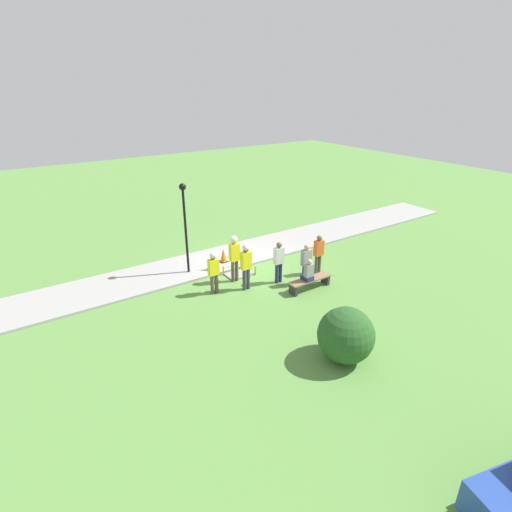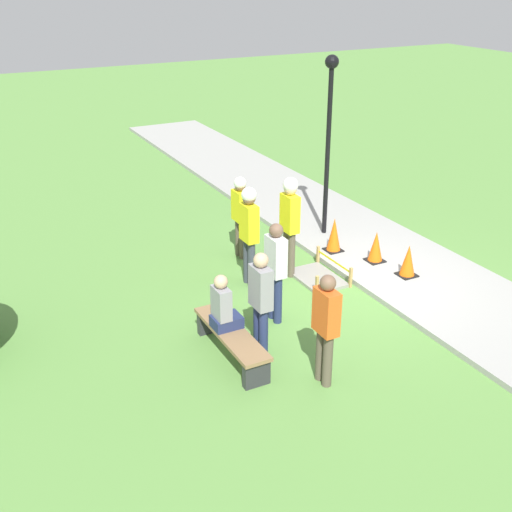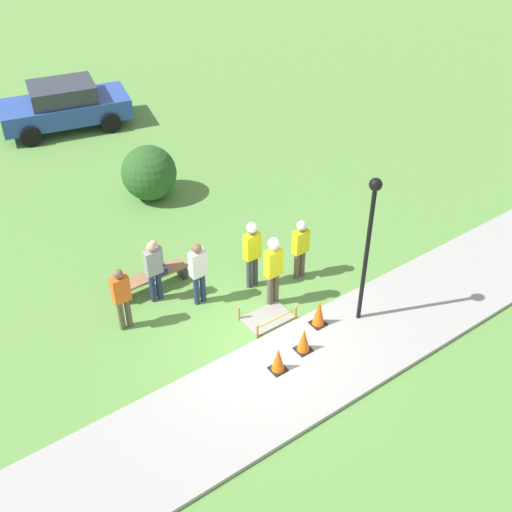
{
  "view_description": "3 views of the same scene",
  "coord_description": "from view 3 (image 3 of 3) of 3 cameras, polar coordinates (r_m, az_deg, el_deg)",
  "views": [
    {
      "loc": [
        8.4,
        13.4,
        7.45
      ],
      "look_at": [
        0.38,
        1.38,
        1.13
      ],
      "focal_mm": 28.0,
      "sensor_mm": 36.0,
      "label": 1
    },
    {
      "loc": [
        -8.54,
        6.58,
        5.48
      ],
      "look_at": [
        0.48,
        1.87,
        0.84
      ],
      "focal_mm": 45.0,
      "sensor_mm": 36.0,
      "label": 2
    },
    {
      "loc": [
        -6.07,
        -8.42,
        10.44
      ],
      "look_at": [
        1.12,
        1.64,
        0.95
      ],
      "focal_mm": 45.0,
      "sensor_mm": 36.0,
      "label": 3
    }
  ],
  "objects": [
    {
      "name": "worker_assistant",
      "position": [
        15.48,
        -0.35,
        0.67
      ],
      "size": [
        0.4,
        0.27,
        1.9
      ],
      "color": "#383D47",
      "rests_on": "ground_plane"
    },
    {
      "name": "ground_plane",
      "position": [
        14.72,
        0.16,
        -7.64
      ],
      "size": [
        60.0,
        60.0,
        0.0
      ],
      "primitive_type": "plane",
      "color": "#5B8E42"
    },
    {
      "name": "traffic_cone_near_patch",
      "position": [
        13.79,
        1.98,
        -9.18
      ],
      "size": [
        0.34,
        0.34,
        0.62
      ],
      "color": "black",
      "rests_on": "sidewalk"
    },
    {
      "name": "parked_car_blue",
      "position": [
        24.3,
        -16.65,
        12.72
      ],
      "size": [
        4.75,
        2.89,
        1.65
      ],
      "rotation": [
        0.0,
        0.0,
        -0.23
      ],
      "color": "#28479E",
      "rests_on": "ground_plane"
    },
    {
      "name": "wet_concrete_patch",
      "position": [
        15.23,
        1.0,
        -5.52
      ],
      "size": [
        1.17,
        0.79,
        0.4
      ],
      "color": "gray",
      "rests_on": "ground_plane"
    },
    {
      "name": "bystander_in_white_shirt",
      "position": [
        15.37,
        -9.09,
        -1.09
      ],
      "size": [
        0.4,
        0.22,
        1.7
      ],
      "color": "navy",
      "rests_on": "ground_plane"
    },
    {
      "name": "sidewalk",
      "position": [
        13.99,
        3.28,
        -10.52
      ],
      "size": [
        28.0,
        2.57,
        0.1
      ],
      "color": "#9E9E99",
      "rests_on": "ground_plane"
    },
    {
      "name": "traffic_cone_sidewalk_edge",
      "position": [
        14.83,
        5.62,
        -5.04
      ],
      "size": [
        0.34,
        0.34,
        0.71
      ],
      "color": "black",
      "rests_on": "sidewalk"
    },
    {
      "name": "park_bench",
      "position": [
        16.12,
        -9.19,
        -1.92
      ],
      "size": [
        1.84,
        0.44,
        0.45
      ],
      "color": "#2D2D33",
      "rests_on": "ground_plane"
    },
    {
      "name": "worker_trainee",
      "position": [
        15.9,
        3.98,
        1.02
      ],
      "size": [
        0.4,
        0.25,
        1.71
      ],
      "color": "brown",
      "rests_on": "ground_plane"
    },
    {
      "name": "person_seated_on_bench",
      "position": [
        15.92,
        -8.94,
        -0.29
      ],
      "size": [
        0.36,
        0.44,
        0.89
      ],
      "color": "navy",
      "rests_on": "park_bench"
    },
    {
      "name": "lamppost_near",
      "position": [
        13.81,
        10.06,
        2.19
      ],
      "size": [
        0.28,
        0.28,
        3.77
      ],
      "color": "black",
      "rests_on": "sidewalk"
    },
    {
      "name": "traffic_cone_far_patch",
      "position": [
        14.23,
        4.27,
        -7.46
      ],
      "size": [
        0.34,
        0.34,
        0.62
      ],
      "color": "black",
      "rests_on": "sidewalk"
    },
    {
      "name": "bystander_in_orange_shirt",
      "position": [
        14.74,
        -11.86,
        -3.46
      ],
      "size": [
        0.4,
        0.22,
        1.71
      ],
      "color": "brown",
      "rests_on": "ground_plane"
    },
    {
      "name": "worker_supervisor",
      "position": [
        14.91,
        1.56,
        -0.8
      ],
      "size": [
        0.4,
        0.28,
        1.96
      ],
      "color": "brown",
      "rests_on": "ground_plane"
    },
    {
      "name": "bystander_in_gray_shirt",
      "position": [
        15.15,
        -5.15,
        -1.26
      ],
      "size": [
        0.4,
        0.23,
        1.74
      ],
      "color": "navy",
      "rests_on": "ground_plane"
    },
    {
      "name": "shrub_rounded_near",
      "position": [
        19.42,
        -9.49,
        7.3
      ],
      "size": [
        1.64,
        1.64,
        1.64
      ],
      "color": "#285623",
      "rests_on": "ground_plane"
    }
  ]
}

